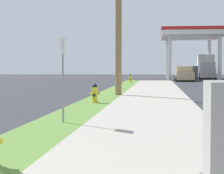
{
  "coord_description": "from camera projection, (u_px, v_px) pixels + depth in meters",
  "views": [
    {
      "loc": [
        3.17,
        -2.36,
        1.5
      ],
      "look_at": [
        1.17,
        15.76,
        0.61
      ],
      "focal_mm": 66.03,
      "sensor_mm": 36.0,
      "label": 1
    }
  ],
  "objects": [
    {
      "name": "fire_hydrant_second",
      "position": [
        95.0,
        94.0,
        15.92
      ],
      "size": [
        0.42,
        0.38,
        0.74
      ],
      "color": "yellow",
      "rests_on": "grass_verge"
    },
    {
      "name": "fire_hydrant_third",
      "position": [
        120.0,
        83.0,
        26.8
      ],
      "size": [
        0.42,
        0.37,
        0.74
      ],
      "color": "yellow",
      "rests_on": "grass_verge"
    },
    {
      "name": "fire_hydrant_fourth",
      "position": [
        130.0,
        79.0,
        37.04
      ],
      "size": [
        0.42,
        0.38,
        0.74
      ],
      "color": "yellow",
      "rests_on": "grass_verge"
    },
    {
      "name": "utility_cabinet",
      "position": [
        224.0,
        139.0,
        4.68
      ],
      "size": [
        0.46,
        0.81,
        1.22
      ],
      "color": "slate",
      "rests_on": "sidewalk_slab"
    },
    {
      "name": "street_sign_post",
      "position": [
        63.0,
        62.0,
        10.2
      ],
      "size": [
        0.05,
        0.36,
        2.12
      ],
      "color": "gray",
      "rests_on": "grass_verge"
    },
    {
      "name": "car_white_by_near_pump",
      "position": [
        184.0,
        74.0,
        47.06
      ],
      "size": [
        2.12,
        4.58,
        1.57
      ],
      "color": "white",
      "rests_on": "ground"
    },
    {
      "name": "car_tan_by_far_pump",
      "position": [
        184.0,
        74.0,
        43.6
      ],
      "size": [
        1.98,
        4.52,
        1.57
      ],
      "color": "tan",
      "rests_on": "ground"
    },
    {
      "name": "truck_silver_at_forecourt",
      "position": [
        206.0,
        67.0,
        53.5
      ],
      "size": [
        2.33,
        6.47,
        3.11
      ],
      "color": "#BCBCC1",
      "rests_on": "ground"
    }
  ]
}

